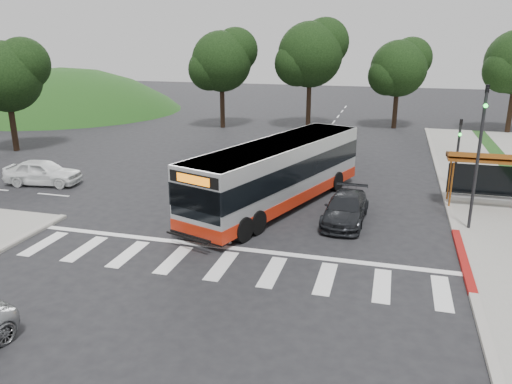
% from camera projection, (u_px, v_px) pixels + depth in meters
% --- Properties ---
extents(ground, '(140.00, 140.00, 0.00)m').
position_uv_depth(ground, '(256.00, 221.00, 23.75)').
color(ground, black).
rests_on(ground, ground).
extents(sidewalk_east, '(4.00, 40.00, 0.12)m').
position_uv_depth(sidewalk_east, '(480.00, 191.00, 28.29)').
color(sidewalk_east, gray).
rests_on(sidewalk_east, ground).
extents(curb_east, '(0.30, 40.00, 0.15)m').
position_uv_depth(curb_east, '(443.00, 188.00, 28.79)').
color(curb_east, '#9E9991').
rests_on(curb_east, ground).
extents(curb_east_red, '(0.32, 6.00, 0.15)m').
position_uv_depth(curb_east_red, '(463.00, 258.00, 19.59)').
color(curb_east_red, maroon).
rests_on(curb_east_red, ground).
extents(hillside_nw, '(44.00, 44.00, 10.00)m').
position_uv_depth(hillside_nw, '(65.00, 110.00, 59.49)').
color(hillside_nw, '#173D13').
rests_on(hillside_nw, ground).
extents(crosswalk_ladder, '(18.00, 2.60, 0.01)m').
position_uv_depth(crosswalk_ladder, '(222.00, 266.00, 19.15)').
color(crosswalk_ladder, silver).
rests_on(crosswalk_ladder, ground).
extents(bus_shelter, '(4.20, 1.60, 2.86)m').
position_uv_depth(bus_shelter, '(491.00, 163.00, 24.99)').
color(bus_shelter, '#934E18').
rests_on(bus_shelter, sidewalk_east).
extents(traffic_signal_ne_tall, '(0.18, 0.37, 6.50)m').
position_uv_depth(traffic_signal_ne_tall, '(479.00, 147.00, 21.52)').
color(traffic_signal_ne_tall, black).
rests_on(traffic_signal_ne_tall, ground).
extents(traffic_signal_ne_short, '(0.18, 0.37, 4.00)m').
position_uv_depth(traffic_signal_ne_short, '(458.00, 146.00, 28.38)').
color(traffic_signal_ne_short, black).
rests_on(traffic_signal_ne_short, ground).
extents(tree_north_a, '(6.60, 6.15, 10.17)m').
position_uv_depth(tree_north_a, '(311.00, 53.00, 46.16)').
color(tree_north_a, black).
rests_on(tree_north_a, ground).
extents(tree_north_b, '(5.72, 5.33, 8.43)m').
position_uv_depth(tree_north_b, '(399.00, 68.00, 46.33)').
color(tree_north_b, black).
rests_on(tree_north_b, ground).
extents(tree_north_c, '(6.16, 5.74, 9.30)m').
position_uv_depth(tree_north_c, '(222.00, 60.00, 46.54)').
color(tree_north_c, black).
rests_on(tree_north_c, ground).
extents(tree_west_a, '(5.72, 5.33, 8.43)m').
position_uv_depth(tree_west_a, '(7.00, 75.00, 36.90)').
color(tree_west_a, black).
rests_on(tree_west_a, ground).
extents(transit_bus, '(6.87, 13.08, 3.33)m').
position_uv_depth(transit_bus, '(278.00, 175.00, 25.48)').
color(transit_bus, '#A8AAAD').
rests_on(transit_bus, ground).
extents(pedestrian, '(0.77, 0.64, 1.80)m').
position_uv_depth(pedestrian, '(227.00, 223.00, 21.06)').
color(pedestrian, silver).
rests_on(pedestrian, ground).
extents(dark_sedan, '(2.06, 4.66, 1.33)m').
position_uv_depth(dark_sedan, '(346.00, 209.00, 23.49)').
color(dark_sedan, black).
rests_on(dark_sedan, ground).
extents(west_car_white, '(4.64, 2.36, 1.51)m').
position_uv_depth(west_car_white, '(43.00, 172.00, 29.46)').
color(west_car_white, white).
rests_on(west_car_white, ground).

